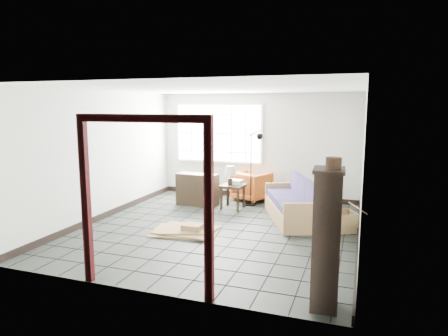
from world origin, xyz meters
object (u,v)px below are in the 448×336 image
at_px(side_table, 233,189).
at_px(tall_shelf, 327,238).
at_px(futon_sofa, 294,205).
at_px(armchair, 252,185).

xyz_separation_m(side_table, tall_shelf, (2.38, -3.90, 0.38)).
bearing_deg(futon_sofa, tall_shelf, -98.12).
height_order(armchair, side_table, armchair).
bearing_deg(side_table, tall_shelf, -58.63).
xyz_separation_m(futon_sofa, side_table, (-1.46, 0.48, 0.13)).
bearing_deg(tall_shelf, armchair, 111.51).
distance_m(futon_sofa, tall_shelf, 3.58).
bearing_deg(futon_sofa, side_table, 138.80).
bearing_deg(tall_shelf, side_table, 118.52).
relative_size(armchair, side_table, 1.44).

